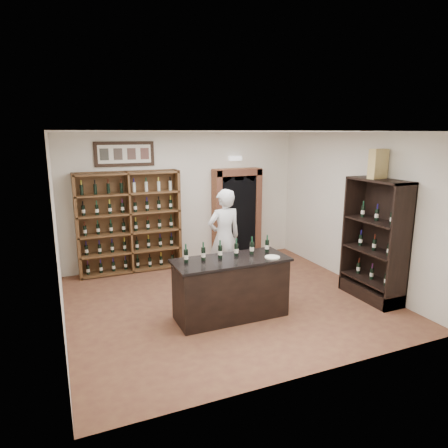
{
  "coord_description": "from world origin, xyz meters",
  "views": [
    {
      "loc": [
        -2.7,
        -6.2,
        2.97
      ],
      "look_at": [
        0.06,
        0.3,
        1.37
      ],
      "focal_mm": 32.0,
      "sensor_mm": 36.0,
      "label": 1
    }
  ],
  "objects_px": {
    "wine_shelf": "(129,222)",
    "counter_bottle_0": "(186,256)",
    "tasting_counter": "(231,288)",
    "wine_crate": "(378,164)",
    "shopkeeper": "(224,238)",
    "side_cabinet": "(375,259)"
  },
  "relations": [
    {
      "from": "wine_shelf",
      "to": "shopkeeper",
      "type": "relative_size",
      "value": 1.14
    },
    {
      "from": "tasting_counter",
      "to": "counter_bottle_0",
      "type": "relative_size",
      "value": 6.27
    },
    {
      "from": "counter_bottle_0",
      "to": "side_cabinet",
      "type": "bearing_deg",
      "value": -6.84
    },
    {
      "from": "tasting_counter",
      "to": "side_cabinet",
      "type": "height_order",
      "value": "side_cabinet"
    },
    {
      "from": "wine_crate",
      "to": "tasting_counter",
      "type": "bearing_deg",
      "value": 165.96
    },
    {
      "from": "wine_shelf",
      "to": "tasting_counter",
      "type": "xyz_separation_m",
      "value": [
        1.1,
        -2.93,
        -0.61
      ]
    },
    {
      "from": "tasting_counter",
      "to": "side_cabinet",
      "type": "distance_m",
      "value": 2.75
    },
    {
      "from": "shopkeeper",
      "to": "tasting_counter",
      "type": "bearing_deg",
      "value": 66.98
    },
    {
      "from": "side_cabinet",
      "to": "shopkeeper",
      "type": "distance_m",
      "value": 2.83
    },
    {
      "from": "shopkeeper",
      "to": "wine_crate",
      "type": "xyz_separation_m",
      "value": [
        2.22,
        -1.63,
        1.49
      ]
    },
    {
      "from": "wine_shelf",
      "to": "shopkeeper",
      "type": "bearing_deg",
      "value": -43.95
    },
    {
      "from": "counter_bottle_0",
      "to": "wine_crate",
      "type": "xyz_separation_m",
      "value": [
        3.42,
        -0.33,
        1.35
      ]
    },
    {
      "from": "wine_shelf",
      "to": "tasting_counter",
      "type": "distance_m",
      "value": 3.19
    },
    {
      "from": "side_cabinet",
      "to": "shopkeeper",
      "type": "relative_size",
      "value": 1.14
    },
    {
      "from": "counter_bottle_0",
      "to": "wine_crate",
      "type": "distance_m",
      "value": 3.69
    },
    {
      "from": "tasting_counter",
      "to": "side_cabinet",
      "type": "bearing_deg",
      "value": -6.28
    },
    {
      "from": "wine_shelf",
      "to": "counter_bottle_0",
      "type": "height_order",
      "value": "wine_shelf"
    },
    {
      "from": "wine_shelf",
      "to": "counter_bottle_0",
      "type": "xyz_separation_m",
      "value": [
        0.38,
        -2.82,
        0.01
      ]
    },
    {
      "from": "wine_crate",
      "to": "shopkeeper",
      "type": "bearing_deg",
      "value": 134.32
    },
    {
      "from": "wine_shelf",
      "to": "wine_crate",
      "type": "relative_size",
      "value": 4.29
    },
    {
      "from": "wine_shelf",
      "to": "shopkeeper",
      "type": "height_order",
      "value": "wine_shelf"
    },
    {
      "from": "side_cabinet",
      "to": "wine_crate",
      "type": "relative_size",
      "value": 4.29
    }
  ]
}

